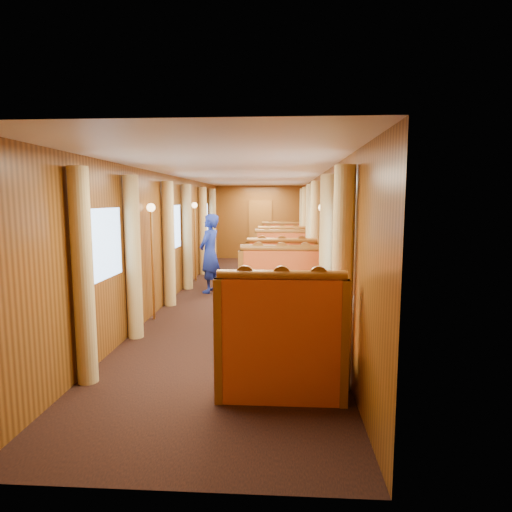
# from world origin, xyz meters

# --- Properties ---
(floor) EXTENTS (3.00, 12.00, 0.01)m
(floor) POSITION_xyz_m (0.00, 0.00, 0.00)
(floor) COLOR black
(floor) RESTS_ON ground
(ceiling) EXTENTS (3.00, 12.00, 0.01)m
(ceiling) POSITION_xyz_m (0.00, 0.00, 2.50)
(ceiling) COLOR silver
(ceiling) RESTS_ON wall_left
(wall_far) EXTENTS (3.00, 0.01, 2.50)m
(wall_far) POSITION_xyz_m (0.00, 6.00, 1.25)
(wall_far) COLOR brown
(wall_far) RESTS_ON floor
(wall_near) EXTENTS (3.00, 0.01, 2.50)m
(wall_near) POSITION_xyz_m (0.00, -6.00, 1.25)
(wall_near) COLOR brown
(wall_near) RESTS_ON floor
(wall_left) EXTENTS (0.01, 12.00, 2.50)m
(wall_left) POSITION_xyz_m (-1.50, 0.00, 1.25)
(wall_left) COLOR brown
(wall_left) RESTS_ON floor
(wall_right) EXTENTS (0.01, 12.00, 2.50)m
(wall_right) POSITION_xyz_m (1.50, 0.00, 1.25)
(wall_right) COLOR brown
(wall_right) RESTS_ON floor
(doorway_far) EXTENTS (0.80, 0.04, 2.00)m
(doorway_far) POSITION_xyz_m (0.00, 5.97, 1.00)
(doorway_far) COLOR #915821
(doorway_far) RESTS_ON floor
(table_near) EXTENTS (1.05, 0.72, 0.75)m
(table_near) POSITION_xyz_m (0.75, -3.50, 0.38)
(table_near) COLOR white
(table_near) RESTS_ON floor
(banquette_near_fwd) EXTENTS (1.30, 0.55, 1.34)m
(banquette_near_fwd) POSITION_xyz_m (0.75, -4.51, 0.42)
(banquette_near_fwd) COLOR #AF2813
(banquette_near_fwd) RESTS_ON floor
(banquette_near_aft) EXTENTS (1.30, 0.55, 1.34)m
(banquette_near_aft) POSITION_xyz_m (0.75, -2.49, 0.42)
(banquette_near_aft) COLOR #AF2813
(banquette_near_aft) RESTS_ON floor
(table_mid) EXTENTS (1.05, 0.72, 0.75)m
(table_mid) POSITION_xyz_m (0.75, 0.00, 0.38)
(table_mid) COLOR white
(table_mid) RESTS_ON floor
(banquette_mid_fwd) EXTENTS (1.30, 0.55, 1.34)m
(banquette_mid_fwd) POSITION_xyz_m (0.75, -1.01, 0.42)
(banquette_mid_fwd) COLOR #AF2813
(banquette_mid_fwd) RESTS_ON floor
(banquette_mid_aft) EXTENTS (1.30, 0.55, 1.34)m
(banquette_mid_aft) POSITION_xyz_m (0.75, 1.01, 0.42)
(banquette_mid_aft) COLOR #AF2813
(banquette_mid_aft) RESTS_ON floor
(table_far) EXTENTS (1.05, 0.72, 0.75)m
(table_far) POSITION_xyz_m (0.75, 3.50, 0.38)
(table_far) COLOR white
(table_far) RESTS_ON floor
(banquette_far_fwd) EXTENTS (1.30, 0.55, 1.34)m
(banquette_far_fwd) POSITION_xyz_m (0.75, 2.49, 0.42)
(banquette_far_fwd) COLOR #AF2813
(banquette_far_fwd) RESTS_ON floor
(banquette_far_aft) EXTENTS (1.30, 0.55, 1.34)m
(banquette_far_aft) POSITION_xyz_m (0.75, 4.51, 0.42)
(banquette_far_aft) COLOR #AF2813
(banquette_far_aft) RESTS_ON floor
(tea_tray) EXTENTS (0.39, 0.33, 0.01)m
(tea_tray) POSITION_xyz_m (0.65, -3.58, 0.76)
(tea_tray) COLOR silver
(tea_tray) RESTS_ON table_near
(teapot_left) EXTENTS (0.18, 0.16, 0.12)m
(teapot_left) POSITION_xyz_m (0.55, -3.61, 0.81)
(teapot_left) COLOR silver
(teapot_left) RESTS_ON tea_tray
(teapot_right) EXTENTS (0.19, 0.17, 0.12)m
(teapot_right) POSITION_xyz_m (0.70, -3.63, 0.81)
(teapot_right) COLOR silver
(teapot_right) RESTS_ON tea_tray
(teapot_back) EXTENTS (0.15, 0.12, 0.12)m
(teapot_back) POSITION_xyz_m (0.64, -3.47, 0.81)
(teapot_back) COLOR silver
(teapot_back) RESTS_ON tea_tray
(fruit_plate) EXTENTS (0.23, 0.23, 0.05)m
(fruit_plate) POSITION_xyz_m (1.04, -3.60, 0.77)
(fruit_plate) COLOR white
(fruit_plate) RESTS_ON table_near
(cup_inboard) EXTENTS (0.08, 0.08, 0.26)m
(cup_inboard) POSITION_xyz_m (0.35, -3.39, 0.86)
(cup_inboard) COLOR white
(cup_inboard) RESTS_ON table_near
(cup_outboard) EXTENTS (0.08, 0.08, 0.26)m
(cup_outboard) POSITION_xyz_m (0.47, -3.29, 0.86)
(cup_outboard) COLOR white
(cup_outboard) RESTS_ON table_near
(rose_vase_mid) EXTENTS (0.06, 0.06, 0.36)m
(rose_vase_mid) POSITION_xyz_m (0.79, -0.02, 0.93)
(rose_vase_mid) COLOR silver
(rose_vase_mid) RESTS_ON table_mid
(rose_vase_far) EXTENTS (0.06, 0.06, 0.36)m
(rose_vase_far) POSITION_xyz_m (0.77, 3.50, 0.93)
(rose_vase_far) COLOR silver
(rose_vase_far) RESTS_ON table_far
(window_left_near) EXTENTS (0.01, 1.20, 0.90)m
(window_left_near) POSITION_xyz_m (-1.49, -3.50, 1.45)
(window_left_near) COLOR #84ADE0
(window_left_near) RESTS_ON wall_left
(curtain_left_near_a) EXTENTS (0.22, 0.22, 2.35)m
(curtain_left_near_a) POSITION_xyz_m (-1.38, -4.28, 1.18)
(curtain_left_near_a) COLOR tan
(curtain_left_near_a) RESTS_ON floor
(curtain_left_near_b) EXTENTS (0.22, 0.22, 2.35)m
(curtain_left_near_b) POSITION_xyz_m (-1.38, -2.72, 1.18)
(curtain_left_near_b) COLOR tan
(curtain_left_near_b) RESTS_ON floor
(window_right_near) EXTENTS (0.01, 1.20, 0.90)m
(window_right_near) POSITION_xyz_m (1.49, -3.50, 1.45)
(window_right_near) COLOR #84ADE0
(window_right_near) RESTS_ON wall_right
(curtain_right_near_a) EXTENTS (0.22, 0.22, 2.35)m
(curtain_right_near_a) POSITION_xyz_m (1.38, -4.28, 1.18)
(curtain_right_near_a) COLOR tan
(curtain_right_near_a) RESTS_ON floor
(curtain_right_near_b) EXTENTS (0.22, 0.22, 2.35)m
(curtain_right_near_b) POSITION_xyz_m (1.38, -2.72, 1.18)
(curtain_right_near_b) COLOR tan
(curtain_right_near_b) RESTS_ON floor
(window_left_mid) EXTENTS (0.01, 1.20, 0.90)m
(window_left_mid) POSITION_xyz_m (-1.49, 0.00, 1.45)
(window_left_mid) COLOR #84ADE0
(window_left_mid) RESTS_ON wall_left
(curtain_left_mid_a) EXTENTS (0.22, 0.22, 2.35)m
(curtain_left_mid_a) POSITION_xyz_m (-1.38, -0.78, 1.18)
(curtain_left_mid_a) COLOR tan
(curtain_left_mid_a) RESTS_ON floor
(curtain_left_mid_b) EXTENTS (0.22, 0.22, 2.35)m
(curtain_left_mid_b) POSITION_xyz_m (-1.38, 0.78, 1.18)
(curtain_left_mid_b) COLOR tan
(curtain_left_mid_b) RESTS_ON floor
(window_right_mid) EXTENTS (0.01, 1.20, 0.90)m
(window_right_mid) POSITION_xyz_m (1.49, 0.00, 1.45)
(window_right_mid) COLOR #84ADE0
(window_right_mid) RESTS_ON wall_right
(curtain_right_mid_a) EXTENTS (0.22, 0.22, 2.35)m
(curtain_right_mid_a) POSITION_xyz_m (1.38, -0.78, 1.18)
(curtain_right_mid_a) COLOR tan
(curtain_right_mid_a) RESTS_ON floor
(curtain_right_mid_b) EXTENTS (0.22, 0.22, 2.35)m
(curtain_right_mid_b) POSITION_xyz_m (1.38, 0.78, 1.18)
(curtain_right_mid_b) COLOR tan
(curtain_right_mid_b) RESTS_ON floor
(window_left_far) EXTENTS (0.01, 1.20, 0.90)m
(window_left_far) POSITION_xyz_m (-1.49, 3.50, 1.45)
(window_left_far) COLOR #84ADE0
(window_left_far) RESTS_ON wall_left
(curtain_left_far_a) EXTENTS (0.22, 0.22, 2.35)m
(curtain_left_far_a) POSITION_xyz_m (-1.38, 2.72, 1.18)
(curtain_left_far_a) COLOR tan
(curtain_left_far_a) RESTS_ON floor
(curtain_left_far_b) EXTENTS (0.22, 0.22, 2.35)m
(curtain_left_far_b) POSITION_xyz_m (-1.38, 4.28, 1.18)
(curtain_left_far_b) COLOR tan
(curtain_left_far_b) RESTS_ON floor
(window_right_far) EXTENTS (0.01, 1.20, 0.90)m
(window_right_far) POSITION_xyz_m (1.49, 3.50, 1.45)
(window_right_far) COLOR #84ADE0
(window_right_far) RESTS_ON wall_right
(curtain_right_far_a) EXTENTS (0.22, 0.22, 2.35)m
(curtain_right_far_a) POSITION_xyz_m (1.38, 2.72, 1.18)
(curtain_right_far_a) COLOR tan
(curtain_right_far_a) RESTS_ON floor
(curtain_right_far_b) EXTENTS (0.22, 0.22, 2.35)m
(curtain_right_far_b) POSITION_xyz_m (1.38, 4.28, 1.18)
(curtain_right_far_b) COLOR tan
(curtain_right_far_b) RESTS_ON floor
(sconce_left_fore) EXTENTS (0.14, 0.14, 1.95)m
(sconce_left_fore) POSITION_xyz_m (-1.40, -1.75, 1.38)
(sconce_left_fore) COLOR #BF8C3F
(sconce_left_fore) RESTS_ON floor
(sconce_right_fore) EXTENTS (0.14, 0.14, 1.95)m
(sconce_right_fore) POSITION_xyz_m (1.40, -1.75, 1.38)
(sconce_right_fore) COLOR #BF8C3F
(sconce_right_fore) RESTS_ON floor
(sconce_left_aft) EXTENTS (0.14, 0.14, 1.95)m
(sconce_left_aft) POSITION_xyz_m (-1.40, 1.75, 1.38)
(sconce_left_aft) COLOR #BF8C3F
(sconce_left_aft) RESTS_ON floor
(sconce_right_aft) EXTENTS (0.14, 0.14, 1.95)m
(sconce_right_aft) POSITION_xyz_m (1.40, 1.75, 1.38)
(sconce_right_aft) COLOR #BF8C3F
(sconce_right_aft) RESTS_ON floor
(steward) EXTENTS (0.58, 0.72, 1.71)m
(steward) POSITION_xyz_m (-0.81, 0.44, 0.85)
(steward) COLOR navy
(steward) RESTS_ON floor
(passenger) EXTENTS (0.40, 0.44, 0.76)m
(passenger) POSITION_xyz_m (0.75, 0.77, 0.74)
(passenger) COLOR beige
(passenger) RESTS_ON banquette_mid_aft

